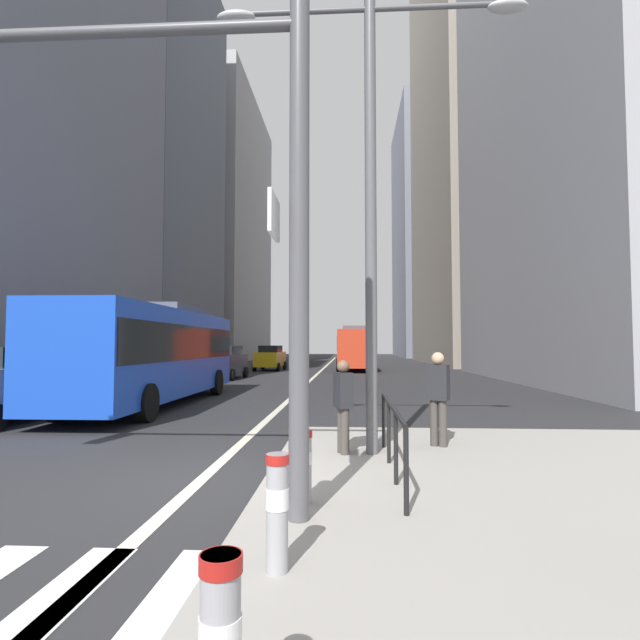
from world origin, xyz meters
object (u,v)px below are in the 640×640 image
car_oncoming_far (224,362)px  pedestrian_far (438,394)px  pedestrian_waiting (343,402)px  city_bus_blue_oncoming (154,350)px  sedan_white_oncoming (4,383)px  bollard_right (304,462)px  city_bus_red_receding (354,347)px  car_receding_far (357,353)px  street_lamp_post (370,157)px  bollard_left (277,506)px  traffic_signal_gantry (115,155)px  car_receding_near (349,353)px  car_oncoming_mid (270,358)px

car_oncoming_far → pedestrian_far: (8.95, -19.45, 0.11)m
car_oncoming_far → pedestrian_waiting: 21.42m
city_bus_blue_oncoming → sedan_white_oncoming: city_bus_blue_oncoming is taller
city_bus_blue_oncoming → bollard_right: bearing=-59.8°
car_oncoming_far → pedestrian_waiting: car_oncoming_far is taller
city_bus_red_receding → car_receding_far: city_bus_red_receding is taller
street_lamp_post → bollard_left: 6.46m
car_oncoming_far → street_lamp_post: (7.71, -20.15, 4.29)m
city_bus_blue_oncoming → bollard_right: 11.84m
traffic_signal_gantry → pedestrian_far: 6.52m
car_receding_near → pedestrian_waiting: car_receding_near is taller
sedan_white_oncoming → bollard_right: size_ratio=5.20×
street_lamp_post → car_oncoming_far: bearing=110.9°
city_bus_red_receding → car_oncoming_far: 13.47m
car_oncoming_mid → pedestrian_far: size_ratio=2.53×
car_receding_near → traffic_signal_gantry: traffic_signal_gantry is taller
bollard_right → pedestrian_waiting: size_ratio=0.53×
street_lamp_post → pedestrian_waiting: size_ratio=5.05×
bollard_left → car_receding_far: bearing=88.4°
car_oncoming_mid → car_receding_far: bearing=70.1°
car_oncoming_mid → bollard_right: 33.21m
pedestrian_far → pedestrian_waiting: bearing=-157.6°
car_receding_near → pedestrian_far: 55.01m
car_receding_far → bollard_left: size_ratio=4.83×
street_lamp_post → pedestrian_waiting: 4.29m
bollard_left → bollard_right: size_ratio=1.14×
car_receding_near → car_receding_far: 5.92m
street_lamp_post → bollard_right: size_ratio=9.59×
city_bus_blue_oncoming → city_bus_red_receding: same height
sedan_white_oncoming → car_oncoming_mid: same height
street_lamp_post → pedestrian_far: size_ratio=4.67×
bollard_left → pedestrian_far: pedestrian_far is taller
street_lamp_post → pedestrian_waiting: bearing=-178.3°
pedestrian_waiting → sedan_white_oncoming: bearing=156.3°
car_oncoming_far → car_oncoming_mid: bearing=83.6°
bollard_right → city_bus_blue_oncoming: bearing=120.2°
city_bus_blue_oncoming → bollard_right: size_ratio=13.03×
car_receding_near → bollard_right: bearing=-90.5°
city_bus_red_receding → car_receding_near: (-0.41, 24.51, -0.85)m
car_receding_near → bollard_left: (-0.56, -60.11, -0.31)m
pedestrian_waiting → pedestrian_far: size_ratio=0.93×
sedan_white_oncoming → street_lamp_post: street_lamp_post is taller
city_bus_red_receding → traffic_signal_gantry: (-2.98, -34.41, 2.28)m
bollard_left → bollard_right: bollard_left is taller
car_receding_far → bollard_left: 54.29m
sedan_white_oncoming → traffic_signal_gantry: (6.39, -7.14, 3.13)m
car_receding_far → traffic_signal_gantry: size_ratio=0.74×
car_oncoming_far → street_lamp_post: street_lamp_post is taller
city_bus_blue_oncoming → street_lamp_post: (6.84, -7.54, 3.45)m
sedan_white_oncoming → car_oncoming_far: bearing=84.1°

